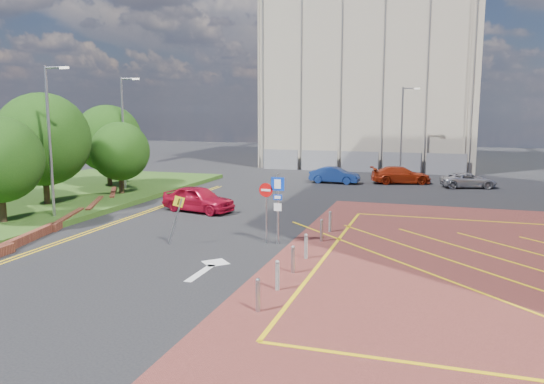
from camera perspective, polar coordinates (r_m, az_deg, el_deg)
The scene contains 18 objects.
ground at distance 23.37m, azimuth -1.27°, elevation -6.09°, with size 140.00×140.00×0.00m, color black.
grass_bed at distance 37.71m, azimuth -24.91°, elevation -0.93°, with size 14.00×32.00×0.30m, color #2C4E19.
retaining_wall at distance 30.72m, azimuth -21.34°, elevation -2.68°, with size 6.06×20.33×0.40m.
tree_b at distance 34.89m, azimuth -23.40°, elevation 5.20°, with size 5.60×5.60×6.74m.
tree_c at distance 37.73m, azimuth -16.03°, elevation 4.22°, with size 4.00×4.00×4.90m.
tree_d at distance 41.84m, azimuth -17.25°, elevation 5.53°, with size 5.00×5.00×6.08m.
lamp_left_near at distance 30.59m, azimuth -22.73°, elevation 5.62°, with size 1.53×0.16×8.00m.
lamp_left_far at distance 39.82m, azimuth -15.64°, elevation 6.58°, with size 1.53×0.16×8.00m.
lamp_back at distance 49.50m, azimuth 13.87°, elevation 6.69°, with size 1.53×0.16×8.00m.
sign_cluster at distance 23.77m, azimuth 0.16°, elevation -1.01°, with size 1.17×0.12×3.20m.
warning_sign at distance 23.96m, azimuth -10.23°, elevation -2.35°, with size 0.83×0.43×2.24m.
bollard_row at distance 21.07m, azimuth 3.23°, elevation -6.45°, with size 0.14×11.14×0.90m.
construction_building at distance 62.00m, azimuth 10.98°, elevation 13.33°, with size 21.20×19.20×22.00m, color #B5A794.
construction_fence at distance 52.00m, azimuth 10.48°, elevation 3.19°, with size 21.60×0.06×2.00m, color gray.
car_red_left at distance 31.80m, azimuth -7.92°, elevation -0.73°, with size 1.82×4.51×1.54m, color #AF0F2B.
car_blue_back at distance 43.98m, azimuth 6.75°, elevation 1.82°, with size 1.42×4.07×1.34m, color navy.
car_red_back at distance 44.71m, azimuth 13.69°, elevation 1.78°, with size 1.96×4.83×1.40m, color #A4270E.
car_silver_back at distance 43.89m, azimuth 20.37°, elevation 1.19°, with size 1.93×4.19×1.16m, color #AAA9B0.
Camera 1 is at (7.27, -21.37, 6.04)m, focal length 35.00 mm.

